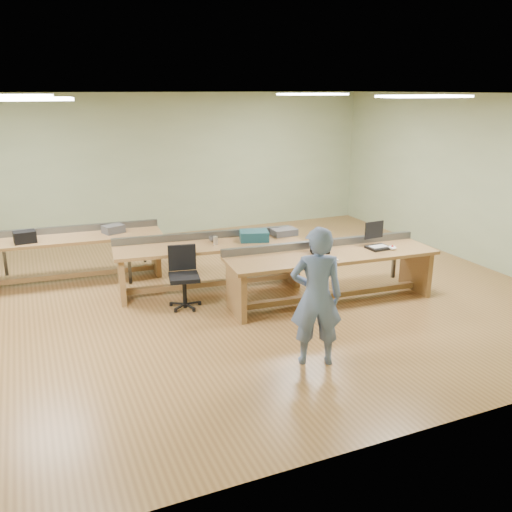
% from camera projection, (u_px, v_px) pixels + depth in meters
% --- Properties ---
extents(floor, '(10.00, 10.00, 0.00)m').
position_uv_depth(floor, '(211.00, 297.00, 8.31)').
color(floor, olive).
rests_on(floor, ground).
extents(ceiling, '(10.00, 10.00, 0.00)m').
position_uv_depth(ceiling, '(206.00, 94.00, 7.42)').
color(ceiling, silver).
rests_on(ceiling, wall_back).
extents(wall_back, '(10.00, 0.04, 3.00)m').
position_uv_depth(wall_back, '(148.00, 166.00, 11.38)').
color(wall_back, '#95A47C').
rests_on(wall_back, floor).
extents(wall_front, '(10.00, 0.04, 3.00)m').
position_uv_depth(wall_front, '(366.00, 292.00, 4.36)').
color(wall_front, '#95A47C').
rests_on(wall_front, floor).
extents(wall_right, '(0.04, 8.00, 3.00)m').
position_uv_depth(wall_right, '(472.00, 179.00, 9.75)').
color(wall_right, '#95A47C').
rests_on(wall_right, floor).
extents(fluor_panels, '(6.20, 3.50, 0.03)m').
position_uv_depth(fluor_panels, '(206.00, 96.00, 7.43)').
color(fluor_panels, white).
rests_on(fluor_panels, ceiling).
extents(workbench_front, '(3.21, 1.06, 0.86)m').
position_uv_depth(workbench_front, '(330.00, 265.00, 8.03)').
color(workbench_front, olive).
rests_on(workbench_front, floor).
extents(workbench_mid, '(2.99, 1.10, 0.86)m').
position_uv_depth(workbench_mid, '(209.00, 255.00, 8.51)').
color(workbench_mid, olive).
rests_on(workbench_mid, floor).
extents(workbench_back, '(2.82, 0.95, 0.86)m').
position_uv_depth(workbench_back, '(77.00, 247.00, 8.94)').
color(workbench_back, olive).
rests_on(workbench_back, floor).
extents(person, '(0.70, 0.58, 1.64)m').
position_uv_depth(person, '(316.00, 297.00, 6.11)').
color(person, slate).
rests_on(person, floor).
extents(laptop_base, '(0.35, 0.29, 0.04)m').
position_uv_depth(laptop_base, '(379.00, 248.00, 8.18)').
color(laptop_base, black).
rests_on(laptop_base, workbench_front).
extents(laptop_screen, '(0.33, 0.03, 0.26)m').
position_uv_depth(laptop_screen, '(374.00, 230.00, 8.22)').
color(laptop_screen, black).
rests_on(laptop_screen, laptop_base).
extents(keyboard, '(0.52, 0.26, 0.03)m').
position_uv_depth(keyboard, '(321.00, 262.00, 7.51)').
color(keyboard, white).
rests_on(keyboard, workbench_front).
extents(trackball_mouse, '(0.12, 0.14, 0.06)m').
position_uv_depth(trackball_mouse, '(392.00, 248.00, 8.13)').
color(trackball_mouse, white).
rests_on(trackball_mouse, workbench_front).
extents(camera_bag, '(0.30, 0.24, 0.18)m').
position_uv_depth(camera_bag, '(320.00, 247.00, 7.95)').
color(camera_bag, black).
rests_on(camera_bag, workbench_front).
extents(task_chair, '(0.56, 0.56, 0.90)m').
position_uv_depth(task_chair, '(184.00, 285.00, 7.88)').
color(task_chair, black).
rests_on(task_chair, floor).
extents(parts_bin_teal, '(0.52, 0.45, 0.16)m').
position_uv_depth(parts_bin_teal, '(254.00, 236.00, 8.61)').
color(parts_bin_teal, '#153C46').
rests_on(parts_bin_teal, workbench_mid).
extents(parts_bin_grey, '(0.41, 0.27, 0.11)m').
position_uv_depth(parts_bin_grey, '(284.00, 232.00, 8.92)').
color(parts_bin_grey, '#3D3D40').
rests_on(parts_bin_grey, workbench_mid).
extents(mug, '(0.14, 0.14, 0.09)m').
position_uv_depth(mug, '(213.00, 239.00, 8.54)').
color(mug, '#3D3D40').
rests_on(mug, workbench_mid).
extents(drinks_can, '(0.09, 0.09, 0.13)m').
position_uv_depth(drinks_can, '(215.00, 240.00, 8.39)').
color(drinks_can, silver).
rests_on(drinks_can, workbench_mid).
extents(storage_box_back, '(0.35, 0.27, 0.19)m').
position_uv_depth(storage_box_back, '(25.00, 237.00, 8.48)').
color(storage_box_back, black).
rests_on(storage_box_back, workbench_back).
extents(tray_back, '(0.39, 0.34, 0.13)m').
position_uv_depth(tray_back, '(113.00, 229.00, 9.07)').
color(tray_back, '#3D3D40').
rests_on(tray_back, workbench_back).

